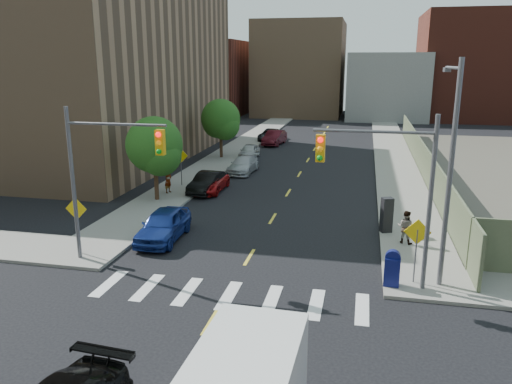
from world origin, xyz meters
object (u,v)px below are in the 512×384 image
at_px(parked_car_grey, 270,135).
at_px(payphone, 387,215).
at_px(parked_car_maroon, 275,138).
at_px(pedestrian_east, 406,227).
at_px(parked_car_red, 208,183).
at_px(mailbox, 392,268).
at_px(parked_car_white, 249,151).
at_px(pedestrian_west, 168,180).
at_px(parked_car_silver, 243,165).
at_px(parked_car_black, 208,182).
at_px(parked_car_blue, 164,225).

bearing_deg(parked_car_grey, payphone, -67.38).
height_order(parked_car_maroon, pedestrian_east, pedestrian_east).
xyz_separation_m(parked_car_red, pedestrian_east, (12.65, -8.06, 0.36)).
bearing_deg(parked_car_red, mailbox, -48.11).
bearing_deg(parked_car_maroon, parked_car_red, -86.77).
relative_size(parked_car_white, pedestrian_west, 2.18).
relative_size(parked_car_silver, payphone, 2.43).
relative_size(parked_car_grey, pedestrian_west, 2.77).
height_order(parked_car_black, payphone, payphone).
bearing_deg(payphone, parked_car_black, 128.72).
xyz_separation_m(parked_car_blue, parked_car_black, (-0.70, 9.56, -0.09)).
height_order(parked_car_maroon, payphone, payphone).
height_order(parked_car_black, parked_car_maroon, parked_car_maroon).
xyz_separation_m(parked_car_maroon, parked_car_grey, (-0.95, 2.60, -0.10)).
distance_m(parked_car_black, parked_car_red, 0.21).
relative_size(parked_car_red, pedestrian_west, 2.56).
bearing_deg(mailbox, pedestrian_east, 84.77).
height_order(parked_car_red, payphone, payphone).
xyz_separation_m(parked_car_blue, pedestrian_west, (-3.11, 8.35, 0.24)).
xyz_separation_m(parked_car_black, parked_car_grey, (0.00, 23.53, -0.02)).
distance_m(parked_car_maroon, pedestrian_west, 22.40).
relative_size(parked_car_blue, parked_car_red, 1.03).
relative_size(parked_car_maroon, payphone, 2.53).
distance_m(parked_car_blue, parked_car_black, 9.58).
xyz_separation_m(parked_car_white, parked_car_grey, (0.00, 10.68, 0.03)).
distance_m(parked_car_red, pedestrian_west, 2.82).
bearing_deg(pedestrian_east, parked_car_silver, -27.80).
distance_m(parked_car_grey, pedestrian_east, 33.86).
xyz_separation_m(parked_car_white, mailbox, (11.80, -25.80, 0.23)).
height_order(parked_car_maroon, parked_car_grey, parked_car_maroon).
height_order(mailbox, payphone, payphone).
height_order(parked_car_black, pedestrian_east, pedestrian_east).
xyz_separation_m(parked_car_silver, pedestrian_west, (-3.35, -7.80, 0.37)).
bearing_deg(pedestrian_west, parked_car_grey, 6.96).
bearing_deg(parked_car_blue, parked_car_maroon, 87.24).
bearing_deg(parked_car_maroon, parked_car_black, -86.74).
distance_m(parked_car_red, pedestrian_east, 15.01).
distance_m(parked_car_white, pedestrian_east, 24.28).
relative_size(parked_car_red, parked_car_maroon, 0.96).
xyz_separation_m(parked_car_white, parked_car_maroon, (0.95, 8.08, 0.12)).
xyz_separation_m(parked_car_red, parked_car_silver, (0.94, 6.40, 0.03)).
distance_m(parked_car_maroon, pedestrian_east, 31.09).
bearing_deg(parked_car_red, pedestrian_east, -32.53).
distance_m(parked_car_white, pedestrian_west, 14.27).
relative_size(parked_car_red, parked_car_white, 1.18).
bearing_deg(parked_car_grey, parked_car_silver, -85.74).
xyz_separation_m(parked_car_black, parked_car_silver, (0.94, 6.59, -0.05)).
height_order(parked_car_blue, mailbox, mailbox).
relative_size(parked_car_black, mailbox, 2.84).
distance_m(parked_car_blue, parked_car_red, 9.78).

